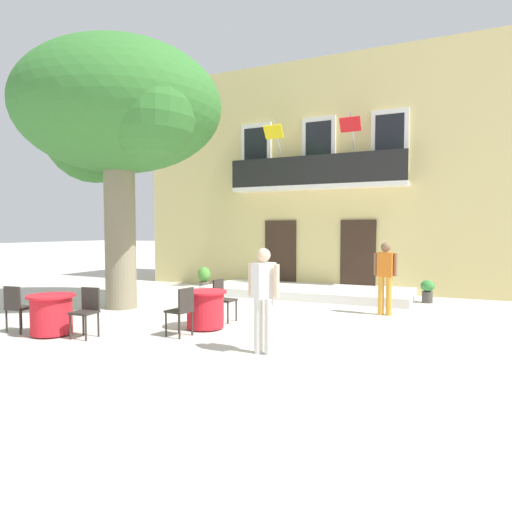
{
  "coord_description": "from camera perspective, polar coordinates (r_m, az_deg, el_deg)",
  "views": [
    {
      "loc": [
        4.3,
        -8.9,
        1.96
      ],
      "look_at": [
        -0.31,
        1.55,
        1.3
      ],
      "focal_mm": 30.78,
      "sensor_mm": 36.0,
      "label": 1
    }
  ],
  "objects": [
    {
      "name": "ground_plane",
      "position": [
        10.08,
        -1.94,
        -7.91
      ],
      "size": [
        120.0,
        120.0,
        0.0
      ],
      "primitive_type": "plane",
      "color": "beige"
    },
    {
      "name": "cafe_table_middle",
      "position": [
        8.89,
        -6.61,
        -6.87
      ],
      "size": [
        0.86,
        0.86,
        0.76
      ],
      "color": "red",
      "rests_on": "ground"
    },
    {
      "name": "cafe_chair_near_tree_0",
      "position": [
        9.6,
        -28.64,
        -5.67
      ],
      "size": [
        0.43,
        0.43,
        0.91
      ],
      "color": "#2D2823",
      "rests_on": "ground"
    },
    {
      "name": "building_facade",
      "position": [
        16.46,
        10.05,
        9.5
      ],
      "size": [
        13.0,
        5.09,
        7.5
      ],
      "color": "#DBC67F",
      "rests_on": "ground"
    },
    {
      "name": "cafe_chair_near_tree_1",
      "position": [
        8.68,
        -21.11,
        -6.4
      ],
      "size": [
        0.44,
        0.44,
        0.91
      ],
      "color": "#2D2823",
      "rests_on": "ground"
    },
    {
      "name": "cafe_chair_middle_1",
      "position": [
        8.27,
        -9.59,
        -6.71
      ],
      "size": [
        0.46,
        0.46,
        0.91
      ],
      "color": "#2D2823",
      "rests_on": "ground"
    },
    {
      "name": "pedestrian_mid_plaza",
      "position": [
        6.96,
        0.99,
        -5.0
      ],
      "size": [
        0.53,
        0.4,
        1.69
      ],
      "color": "silver",
      "rests_on": "ground"
    },
    {
      "name": "ground_planter_right",
      "position": [
        12.84,
        21.39,
        -4.13
      ],
      "size": [
        0.36,
        0.36,
        0.62
      ],
      "color": "#47423D",
      "rests_on": "ground"
    },
    {
      "name": "plane_tree",
      "position": [
        11.99,
        -17.63,
        16.99
      ],
      "size": [
        5.36,
        4.7,
        6.55
      ],
      "color": "#7F755B",
      "rests_on": "ground"
    },
    {
      "name": "cafe_table_near_tree",
      "position": [
        9.15,
        -25.05,
        -6.88
      ],
      "size": [
        0.86,
        0.86,
        0.76
      ],
      "color": "red",
      "rests_on": "ground"
    },
    {
      "name": "entrance_step_platform",
      "position": [
        13.39,
        6.6,
        -4.59
      ],
      "size": [
        6.11,
        2.45,
        0.25
      ],
      "primitive_type": "cube",
      "color": "silver",
      "rests_on": "ground"
    },
    {
      "name": "cafe_chair_middle_0",
      "position": [
        9.53,
        -4.4,
        -5.34
      ],
      "size": [
        0.43,
        0.43,
        0.91
      ],
      "color": "#2D2823",
      "rests_on": "ground"
    },
    {
      "name": "pedestrian_near_entrance",
      "position": [
        10.59,
        16.46,
        -2.26
      ],
      "size": [
        0.53,
        0.26,
        1.69
      ],
      "color": "gold",
      "rests_on": "ground"
    },
    {
      "name": "ground_planter_left",
      "position": [
        14.46,
        -6.76,
        -2.78
      ],
      "size": [
        0.42,
        0.42,
        0.77
      ],
      "color": "slate",
      "rests_on": "ground"
    }
  ]
}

